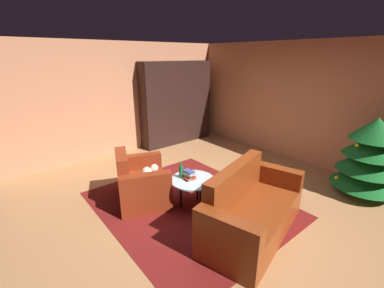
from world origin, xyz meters
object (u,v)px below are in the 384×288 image
object	(u,v)px
armchair_red	(141,183)
decorated_tree	(370,157)
couch_red	(251,211)
coffee_table	(193,182)
book_stack_on_table	(189,175)
bookshelf_unit	(181,102)
bottle_on_table	(181,171)

from	to	relation	value
armchair_red	decorated_tree	distance (m)	3.80
couch_red	coffee_table	world-z (taller)	couch_red
armchair_red	book_stack_on_table	size ratio (longest dim) A/B	5.31
decorated_tree	couch_red	bearing A→B (deg)	-104.15
bookshelf_unit	decorated_tree	distance (m)	4.36
couch_red	decorated_tree	world-z (taller)	decorated_tree
bookshelf_unit	bottle_on_table	size ratio (longest dim) A/B	7.98
couch_red	coffee_table	size ratio (longest dim) A/B	2.72
book_stack_on_table	couch_red	bearing A→B (deg)	12.41
coffee_table	decorated_tree	size ratio (longest dim) A/B	0.51
armchair_red	bottle_on_table	distance (m)	0.72
decorated_tree	bookshelf_unit	bearing A→B (deg)	-171.13
coffee_table	bottle_on_table	distance (m)	0.24
bookshelf_unit	coffee_table	distance (m)	3.36
coffee_table	bottle_on_table	world-z (taller)	bottle_on_table
coffee_table	book_stack_on_table	xyz separation A→B (m)	(-0.06, -0.03, 0.11)
book_stack_on_table	coffee_table	bearing A→B (deg)	27.34
bottle_on_table	decorated_tree	world-z (taller)	decorated_tree
armchair_red	decorated_tree	world-z (taller)	decorated_tree
armchair_red	decorated_tree	bearing A→B (deg)	53.93
bottle_on_table	coffee_table	bearing A→B (deg)	31.33
bookshelf_unit	bottle_on_table	distance (m)	3.26
bottle_on_table	decorated_tree	bearing A→B (deg)	56.60
bottle_on_table	decorated_tree	distance (m)	3.13
decorated_tree	armchair_red	bearing A→B (deg)	-126.07
bookshelf_unit	coffee_table	size ratio (longest dim) A/B	3.08
bookshelf_unit	armchair_red	world-z (taller)	bookshelf_unit
couch_red	bookshelf_unit	bearing A→B (deg)	156.07
coffee_table	decorated_tree	distance (m)	2.97
couch_red	decorated_tree	bearing A→B (deg)	75.85
decorated_tree	book_stack_on_table	bearing A→B (deg)	-122.44
bookshelf_unit	couch_red	bearing A→B (deg)	-23.93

